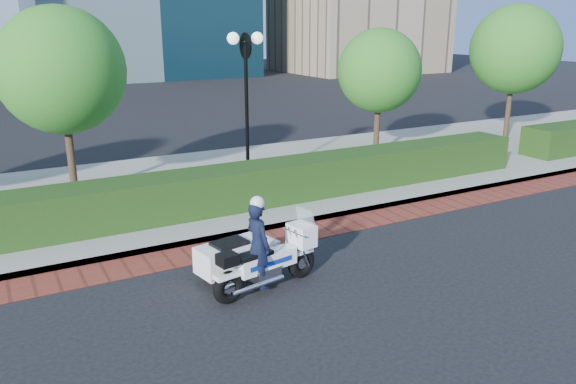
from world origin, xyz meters
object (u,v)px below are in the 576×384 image
tree_d (515,49)px  tree_c (379,71)px  tree_b (61,71)px  lamppost (246,86)px  police_motorcycle (252,254)px

tree_d → tree_c: bearing=-180.0°
tree_b → tree_d: tree_d is taller
tree_b → tree_c: (10.00, -0.00, -0.39)m
tree_b → tree_c: size_ratio=1.14×
lamppost → tree_c: 5.65m
lamppost → tree_d: bearing=6.2°
tree_c → police_motorcycle: tree_c is taller
tree_b → tree_d: size_ratio=0.95×
tree_c → police_motorcycle: 10.81m
tree_c → police_motorcycle: bearing=-139.4°
lamppost → tree_b: bearing=163.9°
police_motorcycle → tree_d: bearing=15.0°
tree_b → tree_d: bearing=0.0°
police_motorcycle → tree_c: bearing=30.4°
lamppost → police_motorcycle: (-2.49, -5.55, -2.34)m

